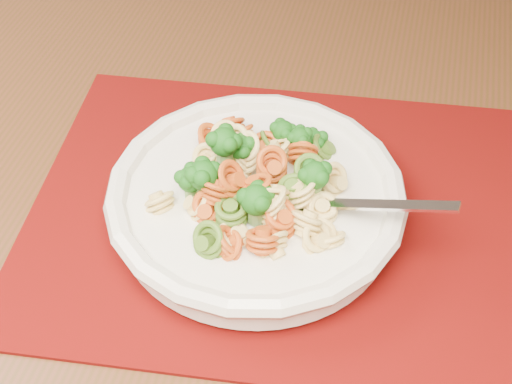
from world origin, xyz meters
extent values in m
cube|color=#4F2816|center=(0.49, 0.34, 0.73)|extent=(1.71, 1.42, 0.04)
cube|color=#4F2816|center=(0.02, 0.98, 0.35)|extent=(0.09, 0.09, 0.71)
cube|color=#510305|center=(0.39, 0.25, 0.75)|extent=(0.55, 0.48, 0.00)
cylinder|color=white|center=(0.36, 0.24, 0.76)|extent=(0.11, 0.11, 0.01)
cylinder|color=white|center=(0.36, 0.24, 0.78)|extent=(0.25, 0.25, 0.03)
torus|color=white|center=(0.36, 0.24, 0.79)|extent=(0.27, 0.27, 0.02)
camera|label=1|loc=(0.30, -0.20, 1.25)|focal=50.00mm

